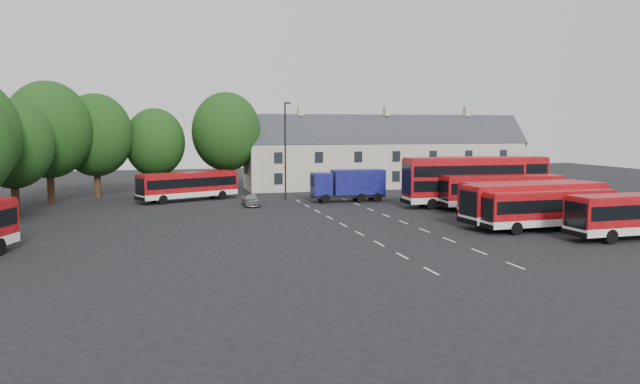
{
  "coord_description": "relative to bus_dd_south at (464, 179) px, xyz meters",
  "views": [
    {
      "loc": [
        -13.76,
        -43.61,
        7.56
      ],
      "look_at": [
        -0.89,
        5.73,
        2.2
      ],
      "focal_mm": 35.0,
      "sensor_mm": 36.0,
      "label": 1
    }
  ],
  "objects": [
    {
      "name": "ground",
      "position": [
        -14.11,
        -9.56,
        -2.67
      ],
      "size": [
        140.0,
        140.0,
        0.0
      ],
      "primitive_type": "plane",
      "color": "black",
      "rests_on": "ground"
    },
    {
      "name": "lane_markings",
      "position": [
        -11.61,
        -7.56,
        -2.66
      ],
      "size": [
        5.15,
        33.8,
        0.01
      ],
      "color": "beige",
      "rests_on": "ground"
    },
    {
      "name": "treeline",
      "position": [
        -34.85,
        9.8,
        4.02
      ],
      "size": [
        29.92,
        32.59,
        12.01
      ],
      "color": "black",
      "rests_on": "ground"
    },
    {
      "name": "terrace_houses",
      "position": [
        -0.11,
        20.44,
        1.2
      ],
      "size": [
        35.7,
        7.13,
        10.06
      ],
      "color": "beige",
      "rests_on": "ground"
    },
    {
      "name": "bus_row_b",
      "position": [
        -0.46,
        -13.77,
        -0.9
      ],
      "size": [
        10.49,
        2.89,
        2.94
      ],
      "rotation": [
        0.0,
        0.0,
        0.05
      ],
      "color": "silver",
      "rests_on": "ground"
    },
    {
      "name": "bus_row_c",
      "position": [
        -0.26,
        -11.84,
        -0.7
      ],
      "size": [
        11.71,
        3.47,
        3.27
      ],
      "rotation": [
        0.0,
        0.0,
        0.07
      ],
      "color": "silver",
      "rests_on": "ground"
    },
    {
      "name": "bus_row_d",
      "position": [
        1.23,
        -8.22,
        -0.83
      ],
      "size": [
        10.83,
        2.57,
        3.06
      ],
      "rotation": [
        0.0,
        0.0,
        -0.0
      ],
      "color": "silver",
      "rests_on": "ground"
    },
    {
      "name": "bus_row_e",
      "position": [
        2.37,
        -2.8,
        -0.78
      ],
      "size": [
        11.3,
        3.48,
        3.14
      ],
      "rotation": [
        0.0,
        0.0,
        -0.08
      ],
      "color": "silver",
      "rests_on": "ground"
    },
    {
      "name": "bus_dd_south",
      "position": [
        0.0,
        0.0,
        0.0
      ],
      "size": [
        11.5,
        3.04,
        4.68
      ],
      "rotation": [
        0.0,
        0.0,
        -0.04
      ],
      "color": "silver",
      "rests_on": "ground"
    },
    {
      "name": "bus_dd_north",
      "position": [
        4.23,
        2.47,
        -0.06
      ],
      "size": [
        11.37,
        3.87,
        4.57
      ],
      "rotation": [
        0.0,
        0.0,
        -0.12
      ],
      "color": "silver",
      "rests_on": "ground"
    },
    {
      "name": "bus_north",
      "position": [
        -24.93,
        11.4,
        -0.91
      ],
      "size": [
        10.36,
        6.47,
        2.92
      ],
      "rotation": [
        0.0,
        0.0,
        0.43
      ],
      "color": "silver",
      "rests_on": "ground"
    },
    {
      "name": "box_truck",
      "position": [
        -9.2,
        6.78,
        -0.86
      ],
      "size": [
        7.4,
        2.49,
        3.21
      ],
      "rotation": [
        0.0,
        0.0,
        -0.03
      ],
      "color": "black",
      "rests_on": "ground"
    },
    {
      "name": "silver_car",
      "position": [
        -19.33,
        5.81,
        -2.05
      ],
      "size": [
        1.53,
        3.65,
        1.23
      ],
      "primitive_type": "imported",
      "rotation": [
        0.0,
        0.0,
        -0.02
      ],
      "color": "#9D9FA4",
      "rests_on": "ground"
    },
    {
      "name": "lamppost",
      "position": [
        -15.17,
        9.5,
        2.7
      ],
      "size": [
        0.7,
        0.32,
        10.05
      ],
      "rotation": [
        0.0,
        0.0,
        -0.13
      ],
      "color": "black",
      "rests_on": "ground"
    }
  ]
}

